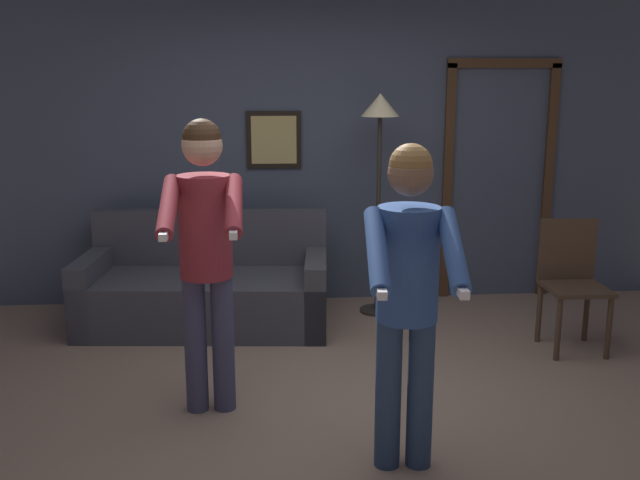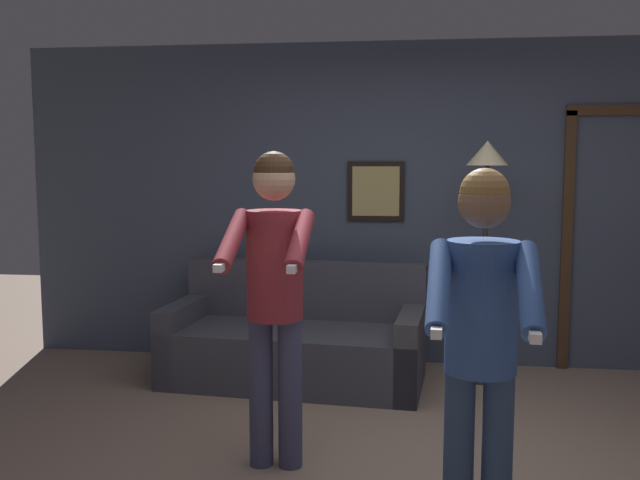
% 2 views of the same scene
% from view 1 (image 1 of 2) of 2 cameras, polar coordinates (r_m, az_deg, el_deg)
% --- Properties ---
extents(ground_plane, '(12.00, 12.00, 0.00)m').
position_cam_1_polar(ground_plane, '(4.27, 0.71, -13.92)').
color(ground_plane, gray).
extents(back_wall_assembly, '(6.40, 0.10, 2.60)m').
position_cam_1_polar(back_wall_assembly, '(6.13, -0.97, 7.05)').
color(back_wall_assembly, '#454F64').
rests_on(back_wall_assembly, ground_plane).
extents(couch, '(1.96, 1.00, 0.87)m').
position_cam_1_polar(couch, '(5.70, -9.12, -4.07)').
color(couch, '#43444E').
rests_on(couch, ground_plane).
extents(torchiere_lamp, '(0.30, 0.30, 1.80)m').
position_cam_1_polar(torchiere_lamp, '(5.74, 4.80, 8.29)').
color(torchiere_lamp, '#332D28').
rests_on(torchiere_lamp, ground_plane).
extents(person_standing_left, '(0.44, 0.70, 1.71)m').
position_cam_1_polar(person_standing_left, '(4.04, -9.16, 0.01)').
color(person_standing_left, '#424362').
rests_on(person_standing_left, ground_plane).
extents(person_standing_right, '(0.46, 0.65, 1.63)m').
position_cam_1_polar(person_standing_right, '(3.43, 7.05, -3.29)').
color(person_standing_right, navy).
rests_on(person_standing_right, ground_plane).
extents(dining_chair_distant, '(0.42, 0.42, 0.93)m').
position_cam_1_polar(dining_chair_distant, '(5.44, 19.46, -2.76)').
color(dining_chair_distant, '#4C3828').
rests_on(dining_chair_distant, ground_plane).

